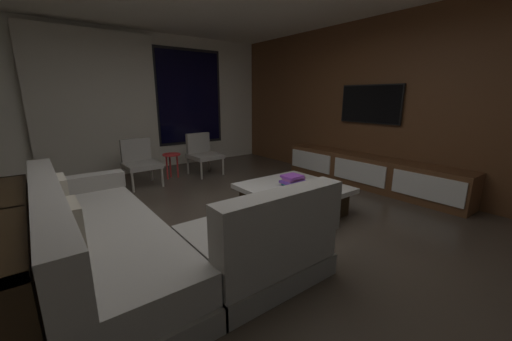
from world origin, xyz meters
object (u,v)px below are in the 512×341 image
object	(u,v)px
mounted_tv	(370,104)
book_stack_on_coffee_table	(293,180)
accent_chair_by_curtain	(140,160)
coffee_table	(293,199)
media_console	(369,172)
sectional_couch	(143,241)
accent_chair_near_window	(202,152)
side_stool	(172,158)

from	to	relation	value
mounted_tv	book_stack_on_coffee_table	bearing A→B (deg)	-174.44
accent_chair_by_curtain	coffee_table	bearing A→B (deg)	-64.35
mounted_tv	media_console	bearing A→B (deg)	-132.45
sectional_couch	accent_chair_near_window	size ratio (longest dim) A/B	3.21
sectional_couch	side_stool	size ratio (longest dim) A/B	5.43
sectional_couch	book_stack_on_coffee_table	bearing A→B (deg)	7.08
accent_chair_by_curtain	media_console	xyz separation A→B (m)	(2.96, -2.43, -0.18)
accent_chair_near_window	accent_chair_by_curtain	xyz separation A→B (m)	(-1.20, -0.05, 0.00)
sectional_couch	side_stool	xyz separation A→B (m)	(1.36, 2.75, 0.08)
accent_chair_by_curtain	side_stool	distance (m)	0.60
coffee_table	accent_chair_by_curtain	xyz separation A→B (m)	(-1.18, 2.47, 0.25)
accent_chair_by_curtain	accent_chair_near_window	bearing A→B (deg)	2.32
book_stack_on_coffee_table	mounted_tv	size ratio (longest dim) A/B	0.28
book_stack_on_coffee_table	side_stool	world-z (taller)	book_stack_on_coffee_table
sectional_couch	accent_chair_by_curtain	xyz separation A→B (m)	(0.78, 2.66, 0.14)
sectional_couch	accent_chair_near_window	bearing A→B (deg)	53.93
side_stool	mounted_tv	size ratio (longest dim) A/B	0.43
side_stool	media_console	xyz separation A→B (m)	(2.37, -2.51, -0.12)
book_stack_on_coffee_table	sectional_couch	bearing A→B (deg)	-172.92
coffee_table	side_stool	world-z (taller)	side_stool
sectional_couch	mounted_tv	distance (m)	4.08
coffee_table	accent_chair_by_curtain	distance (m)	2.75
media_console	accent_chair_by_curtain	bearing A→B (deg)	140.65
book_stack_on_coffee_table	media_console	bearing A→B (deg)	-0.35
sectional_couch	book_stack_on_coffee_table	xyz separation A→B (m)	(1.99, 0.25, 0.14)
accent_chair_near_window	media_console	bearing A→B (deg)	-54.59
book_stack_on_coffee_table	accent_chair_near_window	distance (m)	2.46
accent_chair_by_curtain	media_console	world-z (taller)	accent_chair_by_curtain
accent_chair_near_window	side_stool	distance (m)	0.62
book_stack_on_coffee_table	accent_chair_by_curtain	world-z (taller)	accent_chair_by_curtain
accent_chair_by_curtain	side_stool	size ratio (longest dim) A/B	1.70
coffee_table	media_console	distance (m)	1.77
accent_chair_near_window	book_stack_on_coffee_table	bearing A→B (deg)	-89.58
sectional_couch	coffee_table	size ratio (longest dim) A/B	2.16
coffee_table	media_console	xyz separation A→B (m)	(1.77, 0.04, 0.06)
accent_chair_by_curtain	side_stool	xyz separation A→B (m)	(0.59, 0.08, -0.06)
sectional_couch	media_console	xyz separation A→B (m)	(3.73, 0.24, -0.04)
coffee_table	media_console	world-z (taller)	media_console
coffee_table	accent_chair_by_curtain	world-z (taller)	accent_chair_by_curtain
book_stack_on_coffee_table	mounted_tv	distance (m)	2.14
accent_chair_near_window	accent_chair_by_curtain	world-z (taller)	same
accent_chair_by_curtain	mounted_tv	bearing A→B (deg)	-35.36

